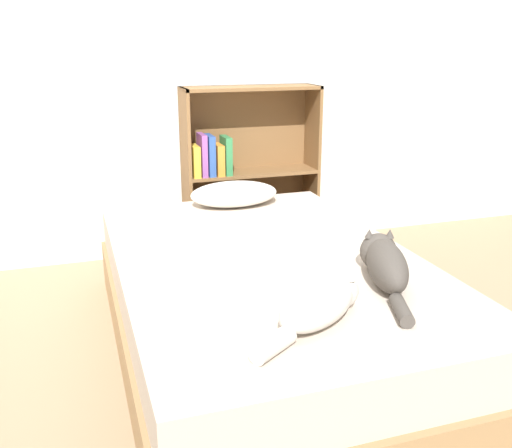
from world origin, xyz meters
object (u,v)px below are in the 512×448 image
(cat_light, at_px, (320,304))
(bookshelf, at_px, (243,169))
(cat_dark, at_px, (385,263))
(bed, at_px, (267,305))
(pillow, at_px, (234,194))

(cat_light, distance_m, bookshelf, 1.91)
(cat_light, height_order, cat_dark, cat_dark)
(bed, relative_size, pillow, 4.08)
(bed, height_order, cat_light, cat_light)
(bed, xyz_separation_m, pillow, (0.09, 0.82, 0.29))
(pillow, height_order, cat_light, cat_light)
(pillow, bearing_deg, cat_dark, -78.45)
(cat_dark, bearing_deg, bookshelf, 20.79)
(bed, height_order, cat_dark, cat_dark)
(bed, bearing_deg, pillow, 83.74)
(bed, distance_m, pillow, 0.87)
(cat_dark, height_order, bookshelf, bookshelf)
(pillow, xyz_separation_m, cat_dark, (0.25, -1.21, 0.01))
(cat_light, relative_size, cat_dark, 0.85)
(bed, bearing_deg, bookshelf, 77.43)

